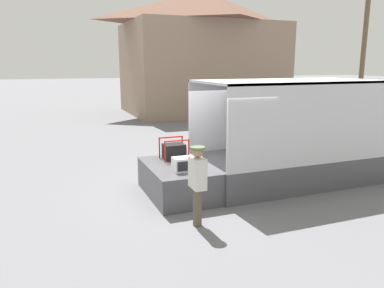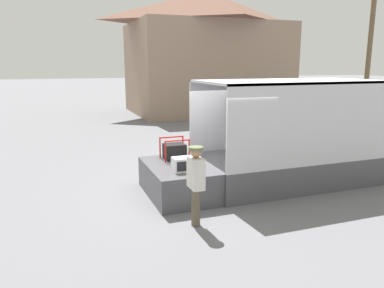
% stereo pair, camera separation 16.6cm
% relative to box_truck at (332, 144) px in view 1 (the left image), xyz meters
% --- Properties ---
extents(ground_plane, '(160.00, 160.00, 0.00)m').
position_rel_box_truck_xyz_m(ground_plane, '(-4.02, -0.00, -0.92)').
color(ground_plane, slate).
extents(box_truck, '(6.75, 2.43, 2.81)m').
position_rel_box_truck_xyz_m(box_truck, '(0.00, 0.00, 0.00)').
color(box_truck, silver).
rests_on(box_truck, ground).
extents(tailgate_deck, '(1.49, 2.31, 0.78)m').
position_rel_box_truck_xyz_m(tailgate_deck, '(-4.77, -0.00, -0.53)').
color(tailgate_deck, '#4C4C51').
rests_on(tailgate_deck, ground).
extents(microwave, '(0.50, 0.35, 0.33)m').
position_rel_box_truck_xyz_m(microwave, '(-4.81, -0.55, 0.02)').
color(microwave, white).
rests_on(microwave, tailgate_deck).
extents(portable_generator, '(0.68, 0.54, 0.56)m').
position_rel_box_truck_xyz_m(portable_generator, '(-4.64, 0.60, 0.06)').
color(portable_generator, black).
rests_on(portable_generator, tailgate_deck).
extents(worker_person, '(0.30, 0.44, 1.64)m').
position_rel_box_truck_xyz_m(worker_person, '(-5.00, -1.85, 0.08)').
color(worker_person, brown).
rests_on(worker_person, ground).
extents(house_backdrop, '(10.23, 7.53, 7.85)m').
position_rel_box_truck_xyz_m(house_backdrop, '(2.25, 15.30, 3.07)').
color(house_backdrop, gray).
rests_on(house_backdrop, ground).
extents(utility_pole, '(1.80, 0.28, 7.85)m').
position_rel_box_truck_xyz_m(utility_pole, '(9.65, 8.71, 3.16)').
color(utility_pole, brown).
rests_on(utility_pole, ground).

